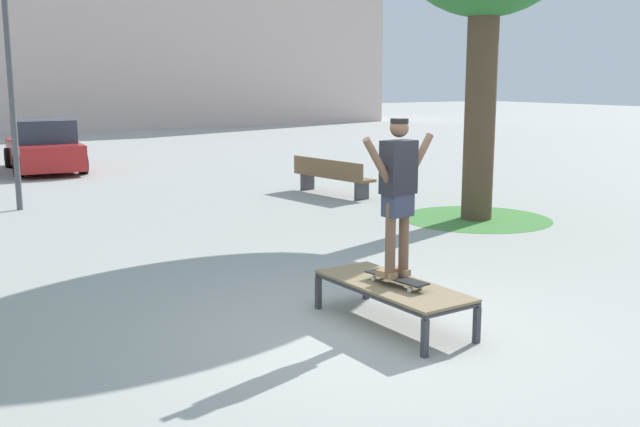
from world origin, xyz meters
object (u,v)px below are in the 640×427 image
skater (398,187)px  car_red (44,147)px  park_bench (332,176)px  skate_box (392,288)px  skateboard (396,278)px  light_post (6,17)px

skater → car_red: size_ratio=0.39×
park_bench → skate_box: bearing=-118.3°
skateboard → light_post: (-2.17, 9.80, 3.29)m
skate_box → park_bench: park_bench is taller
skate_box → skateboard: skateboard is taller
skate_box → car_red: (-0.36, 16.21, 0.28)m
skate_box → light_post: light_post is taller
skate_box → skateboard: bearing=-87.6°
skater → park_bench: (4.34, 8.12, -1.08)m
skateboard → skater: (-0.00, 0.00, 0.99)m
skater → car_red: 16.30m
skater → light_post: (-2.17, 9.80, 2.29)m
skate_box → skater: (0.00, -0.06, 1.12)m
skater → park_bench: skater is taller
park_bench → light_post: 7.52m
skater → skateboard: bearing=-83.0°
skate_box → light_post: bearing=102.5°
skate_box → light_post: size_ratio=0.33×
skateboard → car_red: car_red is taller
light_post → skate_box: bearing=-77.5°
skater → park_bench: size_ratio=0.69×
skate_box → skater: bearing=-87.7°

